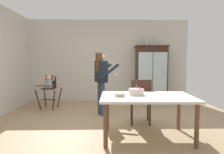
{
  "coord_description": "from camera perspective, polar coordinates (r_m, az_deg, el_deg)",
  "views": [
    {
      "loc": [
        -0.06,
        -4.22,
        1.35
      ],
      "look_at": [
        0.07,
        0.7,
        0.95
      ],
      "focal_mm": 32.52,
      "sensor_mm": 36.0,
      "label": 1
    }
  ],
  "objects": [
    {
      "name": "dining_chair_far_side",
      "position": [
        4.31,
        8.08,
        -6.0
      ],
      "size": [
        0.48,
        0.48,
        0.96
      ],
      "rotation": [
        0.0,
        0.0,
        3.05
      ],
      "color": "#382116",
      "rests_on": "ground_plane"
    },
    {
      "name": "adult_person",
      "position": [
        4.98,
        -3.01,
        0.25
      ],
      "size": [
        0.65,
        0.64,
        1.53
      ],
      "rotation": [
        0.0,
        0.0,
        2.02
      ],
      "color": "#33425B",
      "rests_on": "ground_plane"
    },
    {
      "name": "high_chair_with_toddler",
      "position": [
        5.95,
        -17.32,
        -2.29
      ],
      "size": [
        0.64,
        0.74,
        0.95
      ],
      "rotation": [
        0.0,
        0.0,
        -0.13
      ],
      "color": "#382116",
      "rests_on": "ground_plane"
    },
    {
      "name": "birthday_cake",
      "position": [
        3.64,
        6.82,
        -4.14
      ],
      "size": [
        0.28,
        0.28,
        0.19
      ],
      "color": "beige",
      "rests_on": "dining_table"
    },
    {
      "name": "ceramic_vase",
      "position": [
        6.74,
        9.75,
        9.71
      ],
      "size": [
        0.13,
        0.13,
        0.27
      ],
      "color": "#B2B7B2",
      "rests_on": "china_cabinet"
    },
    {
      "name": "serving_bowl",
      "position": [
        3.46,
        2.15,
        -5.02
      ],
      "size": [
        0.18,
        0.18,
        0.05
      ],
      "primitive_type": "cylinder",
      "color": "#C6AD93",
      "rests_on": "dining_table"
    },
    {
      "name": "wall_back",
      "position": [
        6.85,
        -1.05,
        4.63
      ],
      "size": [
        5.32,
        0.06,
        2.7
      ],
      "primitive_type": "cube",
      "color": "beige",
      "rests_on": "ground_plane"
    },
    {
      "name": "ground_plane",
      "position": [
        4.43,
        -0.72,
        -13.1
      ],
      "size": [
        6.24,
        6.24,
        0.0
      ],
      "primitive_type": "plane",
      "color": "tan"
    },
    {
      "name": "dining_table",
      "position": [
        3.58,
        9.76,
        -6.57
      ],
      "size": [
        1.61,
        1.09,
        0.74
      ],
      "color": "silver",
      "rests_on": "ground_plane"
    },
    {
      "name": "china_cabinet",
      "position": [
        6.76,
        10.97,
        0.93
      ],
      "size": [
        1.06,
        0.48,
        1.84
      ],
      "color": "#382116",
      "rests_on": "ground_plane"
    }
  ]
}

